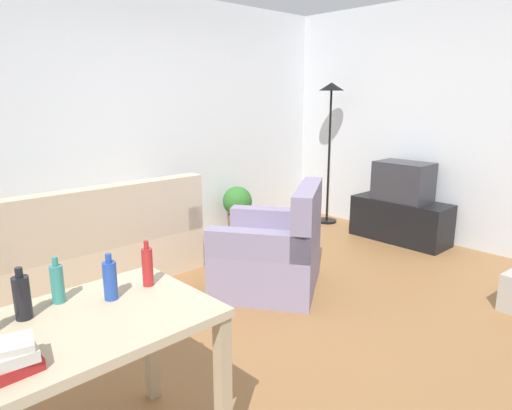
{
  "coord_description": "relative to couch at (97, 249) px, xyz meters",
  "views": [
    {
      "loc": [
        -2.41,
        -2.21,
        1.64
      ],
      "look_at": [
        0.1,
        0.5,
        0.75
      ],
      "focal_mm": 31.73,
      "sensor_mm": 36.0,
      "label": 1
    }
  ],
  "objects": [
    {
      "name": "wall_rear",
      "position": [
        0.84,
        0.61,
        1.04
      ],
      "size": [
        5.2,
        0.1,
        2.7
      ],
      "primitive_type": "cube",
      "color": "silver",
      "rests_on": "ground_plane"
    },
    {
      "name": "tv_stand",
      "position": [
        3.09,
        -1.23,
        -0.07
      ],
      "size": [
        0.44,
        1.1,
        0.48
      ],
      "rotation": [
        0.0,
        0.0,
        1.57
      ],
      "color": "black",
      "rests_on": "ground_plane"
    },
    {
      "name": "book_stack",
      "position": [
        -1.29,
        -2.28,
        0.5
      ],
      "size": [
        0.24,
        0.17,
        0.11
      ],
      "color": "maroon",
      "rests_on": "desk"
    },
    {
      "name": "bottle_blue",
      "position": [
        -0.78,
        -1.99,
        0.54
      ],
      "size": [
        0.06,
        0.06,
        0.21
      ],
      "color": "#2347A3",
      "rests_on": "desk"
    },
    {
      "name": "bottle_tall",
      "position": [
        -0.96,
        -1.87,
        0.54
      ],
      "size": [
        0.06,
        0.06,
        0.21
      ],
      "color": "teal",
      "rests_on": "desk"
    },
    {
      "name": "tv",
      "position": [
        3.09,
        -1.23,
        0.39
      ],
      "size": [
        0.41,
        0.6,
        0.44
      ],
      "rotation": [
        0.0,
        0.0,
        1.57
      ],
      "color": "#2D2D33",
      "rests_on": "tv_stand"
    },
    {
      "name": "potted_plant",
      "position": [
        1.93,
        0.31,
        0.02
      ],
      "size": [
        0.36,
        0.36,
        0.57
      ],
      "color": "brown",
      "rests_on": "ground_plane"
    },
    {
      "name": "desk",
      "position": [
        -1.04,
        -2.1,
        0.34
      ],
      "size": [
        1.21,
        0.72,
        0.76
      ],
      "rotation": [
        0.0,
        0.0,
        0.02
      ],
      "color": "#C6B28E",
      "rests_on": "ground_plane"
    },
    {
      "name": "ground_plane",
      "position": [
        0.84,
        -1.59,
        -0.32
      ],
      "size": [
        5.2,
        4.4,
        0.02
      ],
      "primitive_type": "cube",
      "color": "olive"
    },
    {
      "name": "torchiere_lamp",
      "position": [
        3.09,
        -0.16,
        1.11
      ],
      "size": [
        0.32,
        0.32,
        1.81
      ],
      "color": "black",
      "rests_on": "ground_plane"
    },
    {
      "name": "wall_right",
      "position": [
        3.44,
        -1.59,
        1.04
      ],
      "size": [
        0.1,
        4.4,
        2.7
      ],
      "primitive_type": "cube",
      "color": "silver",
      "rests_on": "ground_plane"
    },
    {
      "name": "bottle_dark",
      "position": [
        -1.12,
        -1.92,
        0.55
      ],
      "size": [
        0.07,
        0.07,
        0.22
      ],
      "color": "black",
      "rests_on": "desk"
    },
    {
      "name": "couch",
      "position": [
        0.0,
        0.0,
        0.0
      ],
      "size": [
        1.83,
        0.84,
        0.92
      ],
      "rotation": [
        0.0,
        0.0,
        3.14
      ],
      "color": "beige",
      "rests_on": "ground_plane"
    },
    {
      "name": "armchair",
      "position": [
        1.07,
        -1.18,
        0.01
      ],
      "size": [
        1.22,
        1.2,
        0.92
      ],
      "rotation": [
        0.0,
        0.0,
        3.74
      ],
      "color": "gray",
      "rests_on": "ground_plane"
    },
    {
      "name": "bottle_red",
      "position": [
        -0.58,
        -1.97,
        0.55
      ],
      "size": [
        0.05,
        0.05,
        0.22
      ],
      "color": "#AD2323",
      "rests_on": "desk"
    }
  ]
}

